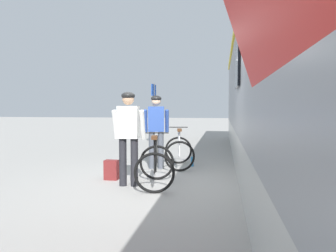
% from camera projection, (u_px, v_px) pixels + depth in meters
% --- Properties ---
extents(ground_plane, '(80.00, 80.00, 0.00)m').
position_uv_depth(ground_plane, '(166.00, 184.00, 6.04)').
color(ground_plane, '#A09E99').
extents(train_car, '(3.31, 20.70, 3.88)m').
position_uv_depth(train_car, '(334.00, 77.00, 5.14)').
color(train_car, gray).
rests_on(train_car, ground).
extents(cyclist_near_in_white, '(0.62, 0.33, 1.76)m').
position_uv_depth(cyclist_near_in_white, '(128.00, 130.00, 5.84)').
color(cyclist_near_in_white, '#232328').
rests_on(cyclist_near_in_white, ground).
extents(cyclist_far_in_blue, '(0.65, 0.38, 1.76)m').
position_uv_depth(cyclist_far_in_blue, '(156.00, 125.00, 7.53)').
color(cyclist_far_in_blue, '#4C515B').
rests_on(cyclist_far_in_blue, ground).
extents(bicycle_near_black, '(0.88, 1.17, 0.99)m').
position_uv_depth(bicycle_near_black, '(156.00, 165.00, 5.85)').
color(bicycle_near_black, black).
rests_on(bicycle_near_black, ground).
extents(bicycle_far_white, '(0.87, 1.17, 0.99)m').
position_uv_depth(bicycle_far_white, '(179.00, 151.00, 7.70)').
color(bicycle_far_white, black).
rests_on(bicycle_far_white, ground).
extents(backpack_on_platform, '(0.29, 0.19, 0.40)m').
position_uv_depth(backpack_on_platform, '(112.00, 170.00, 6.40)').
color(backpack_on_platform, maroon).
rests_on(backpack_on_platform, ground).
extents(water_bottle_near_the_bikes, '(0.08, 0.08, 0.24)m').
position_uv_depth(water_bottle_near_the_bikes, '(192.00, 162.00, 7.85)').
color(water_bottle_near_the_bikes, '#338CCC').
rests_on(water_bottle_near_the_bikes, ground).
extents(platform_sign_post, '(0.08, 0.70, 2.40)m').
position_uv_depth(platform_sign_post, '(154.00, 104.00, 12.10)').
color(platform_sign_post, '#595B60').
rests_on(platform_sign_post, ground).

